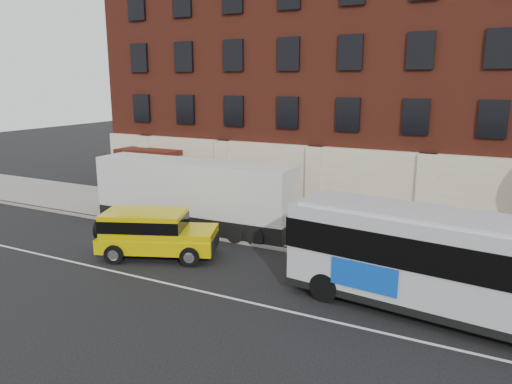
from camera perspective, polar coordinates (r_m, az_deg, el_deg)
The scene contains 9 objects.
ground at distance 18.17m, azimuth -6.66°, elevation -12.26°, with size 120.00×120.00×0.00m, color black.
sidewalk at distance 25.59m, azimuth 4.56°, elevation -4.46°, with size 60.00×6.00×0.15m, color gray.
kerb at distance 22.98m, azimuth 1.68°, elevation -6.46°, with size 60.00×0.25×0.15m, color gray.
lane_line at distance 18.54m, azimuth -5.79°, elevation -11.67°, with size 60.00×0.12×0.01m, color silver.
building at distance 31.90m, azimuth 10.40°, elevation 12.51°, with size 30.00×12.10×15.00m.
sign_pole at distance 27.28m, azimuth -14.52°, elevation -0.74°, with size 0.30×0.20×2.50m.
city_bus at distance 17.06m, azimuth 25.12°, elevation -8.11°, with size 13.04×4.24×3.51m.
yellow_suv at distance 22.12m, azimuth -12.07°, elevation -4.49°, with size 5.55×3.87×2.08m.
shipping_container at distance 25.65m, azimuth -7.37°, elevation -0.46°, with size 11.03×2.61×3.66m.
Camera 1 is at (9.25, -13.61, 7.71)m, focal length 34.05 mm.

